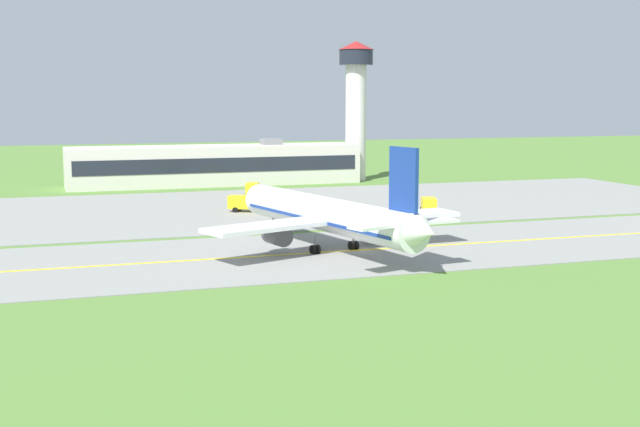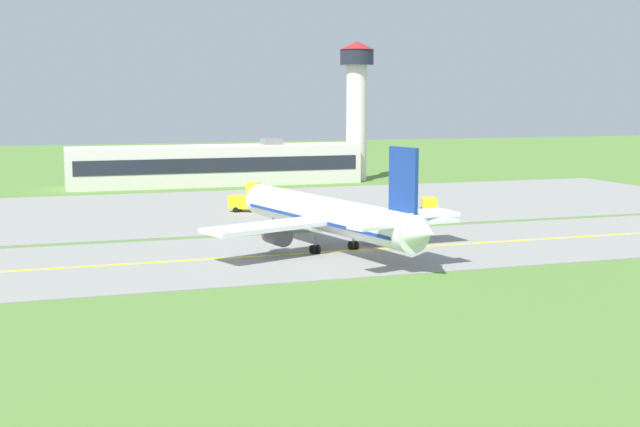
{
  "view_description": "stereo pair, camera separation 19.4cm",
  "coord_description": "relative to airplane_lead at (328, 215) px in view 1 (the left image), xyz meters",
  "views": [
    {
      "loc": [
        -34.35,
        -88.85,
        17.39
      ],
      "look_at": [
        -3.25,
        4.11,
        4.0
      ],
      "focal_mm": 46.91,
      "sensor_mm": 36.0,
      "label": 1
    },
    {
      "loc": [
        -34.16,
        -88.91,
        17.39
      ],
      "look_at": [
        -3.25,
        4.11,
        4.0
      ],
      "focal_mm": 46.91,
      "sensor_mm": 36.0,
      "label": 2
    }
  ],
  "objects": [
    {
      "name": "control_tower",
      "position": [
        33.33,
        78.2,
        13.59
      ],
      "size": [
        7.6,
        7.6,
        29.69
      ],
      "color": "silver",
      "rests_on": "ground"
    },
    {
      "name": "taxiway_centreline",
      "position": [
        3.14,
        -1.63,
        -4.03
      ],
      "size": [
        220.0,
        0.6,
        0.01
      ],
      "primitive_type": "cube",
      "color": "yellow",
      "rests_on": "taxiway_strip"
    },
    {
      "name": "service_truck_catering",
      "position": [
        24.54,
        23.92,
        -2.6
      ],
      "size": [
        4.15,
        6.33,
        2.6
      ],
      "color": "yellow",
      "rests_on": "ground"
    },
    {
      "name": "service_truck_baggage",
      "position": [
        -1.08,
        35.07,
        -2.6
      ],
      "size": [
        6.26,
        4.62,
        2.6
      ],
      "color": "yellow",
      "rests_on": "ground"
    },
    {
      "name": "terminal_building",
      "position": [
        2.77,
        78.8,
        -0.09
      ],
      "size": [
        59.5,
        11.14,
        9.25
      ],
      "color": "beige",
      "rests_on": "ground"
    },
    {
      "name": "apron_pad",
      "position": [
        13.14,
        40.37,
        -4.08
      ],
      "size": [
        140.0,
        52.0,
        0.1
      ],
      "primitive_type": "cube",
      "color": "gray",
      "rests_on": "ground"
    },
    {
      "name": "taxiway_strip",
      "position": [
        3.14,
        -1.63,
        -4.08
      ],
      "size": [
        240.0,
        28.0,
        0.1
      ],
      "primitive_type": "cube",
      "color": "gray",
      "rests_on": "ground"
    },
    {
      "name": "service_truck_fuel",
      "position": [
        4.58,
        54.71,
        -2.6
      ],
      "size": [
        3.83,
        6.34,
        2.6
      ],
      "color": "yellow",
      "rests_on": "ground"
    },
    {
      "name": "airplane_lead",
      "position": [
        0.0,
        0.0,
        0.0
      ],
      "size": [
        32.13,
        39.34,
        12.7
      ],
      "color": "white",
      "rests_on": "ground"
    },
    {
      "name": "ground_plane",
      "position": [
        3.14,
        -1.63,
        -4.13
      ],
      "size": [
        500.0,
        500.0,
        0.0
      ],
      "primitive_type": "plane",
      "color": "#517A33"
    }
  ]
}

